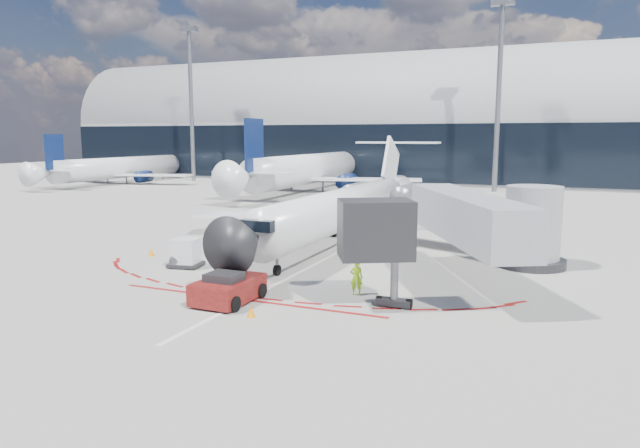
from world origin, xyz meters
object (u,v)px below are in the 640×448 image
at_px(regional_jet, 347,207).
at_px(uld_container, 186,253).
at_px(ramp_worker, 356,278).
at_px(pushback_tug, 228,289).

bearing_deg(regional_jet, uld_container, -117.26).
bearing_deg(ramp_worker, uld_container, -27.09).
relative_size(ramp_worker, uld_container, 0.84).
distance_m(regional_jet, pushback_tug, 16.77).
height_order(ramp_worker, uld_container, ramp_worker).
distance_m(pushback_tug, ramp_worker, 6.19).
height_order(regional_jet, uld_container, regional_jet).
xyz_separation_m(pushback_tug, uld_container, (-6.15, 5.18, 0.20)).
bearing_deg(uld_container, regional_jet, 52.53).
height_order(regional_jet, ramp_worker, regional_jet).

